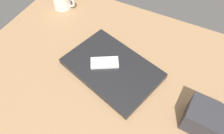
{
  "coord_description": "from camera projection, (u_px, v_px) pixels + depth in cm",
  "views": [
    {
      "loc": [
        17.0,
        -43.65,
        70.69
      ],
      "look_at": [
        -5.05,
        0.05,
        5.0
      ],
      "focal_mm": 34.51,
      "sensor_mm": 36.0,
      "label": 1
    }
  ],
  "objects": [
    {
      "name": "cell_phone_on_laptop",
      "position": [
        104.0,
        63.0,
        0.82
      ],
      "size": [
        11.67,
        9.65,
        1.22
      ],
      "color": "silver",
      "rests_on": "laptop_closed"
    },
    {
      "name": "desk_surface",
      "position": [
        124.0,
        77.0,
        0.83
      ],
      "size": [
        120.0,
        80.0,
        3.0
      ],
      "primitive_type": "cube",
      "color": "#9E7751",
      "rests_on": "ground"
    },
    {
      "name": "desk_organizer",
      "position": [
        208.0,
        120.0,
        0.67
      ],
      "size": [
        14.42,
        10.72,
        8.91
      ],
      "primitive_type": "cube",
      "rotation": [
        0.0,
        0.0,
        -0.06
      ],
      "color": "#2D2D33",
      "rests_on": "desk_surface"
    },
    {
      "name": "laptop_closed",
      "position": [
        112.0,
        68.0,
        0.83
      ],
      "size": [
        40.17,
        32.34,
        2.42
      ],
      "primitive_type": "cube",
      "rotation": [
        0.0,
        0.0,
        -0.29
      ],
      "color": "black",
      "rests_on": "desk_surface"
    }
  ]
}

